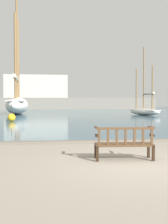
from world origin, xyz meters
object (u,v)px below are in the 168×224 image
sailboat_mid_port (144,110)px  channel_buoy (12,117)px  park_bench (124,143)px  sailboat_outer_port (17,103)px

sailboat_mid_port → channel_buoy: 16.52m
channel_buoy → sailboat_mid_port: bearing=31.9°
channel_buoy → park_bench: bearing=-72.2°
park_bench → channel_buoy: size_ratio=1.25×
sailboat_mid_port → channel_buoy: bearing=-148.1°
park_bench → sailboat_mid_port: 25.61m
park_bench → sailboat_mid_port: sailboat_mid_port is taller
park_bench → channel_buoy: 15.97m
park_bench → sailboat_outer_port: size_ratio=0.11×
park_bench → sailboat_outer_port: bearing=101.3°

